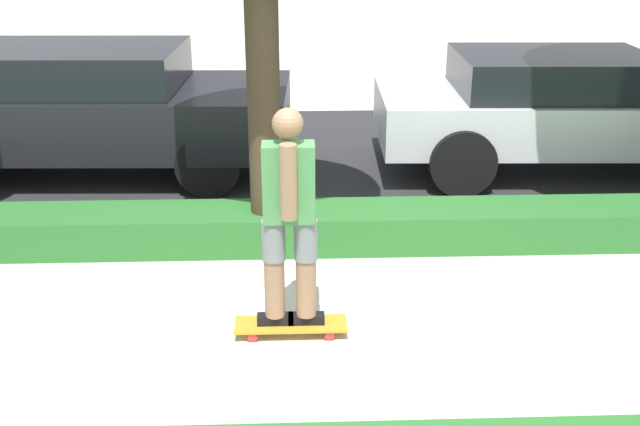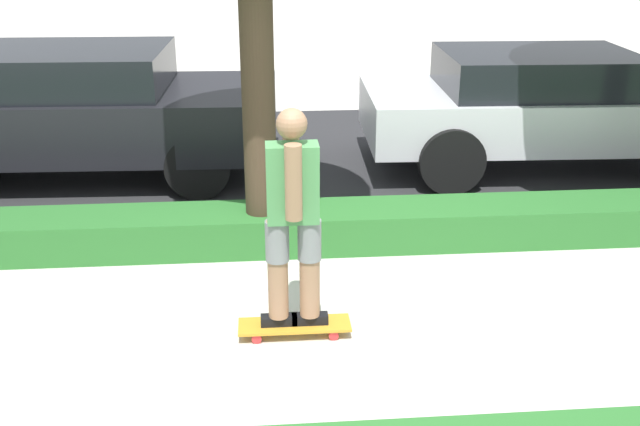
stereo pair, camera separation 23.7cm
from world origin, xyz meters
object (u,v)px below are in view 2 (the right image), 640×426
Objects in this scene: skater_person at (293,215)px; parked_car_front at (75,108)px; skateboard at (295,326)px; parked_car_middle at (542,105)px.

parked_car_front is at bearing 120.80° from skater_person.
skateboard is 0.18× the size of parked_car_front.
skater_person reaches higher than parked_car_middle.
parked_car_middle is at bearing 50.00° from skateboard.
parked_car_front is (-2.29, 3.84, -0.15)m from skater_person.
skateboard is 0.51× the size of skater_person.
skater_person is 0.37× the size of parked_car_middle.
parked_car_middle is at bearing 0.45° from parked_car_front.
skateboard is 4.53m from parked_car_front.
skater_person is at bearing 90.00° from skateboard.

